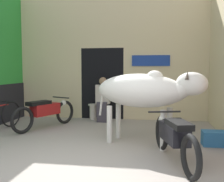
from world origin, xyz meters
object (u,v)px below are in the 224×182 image
(cow, at_px, (145,91))
(shopkeeper_seated, at_px, (103,98))
(motorcycle_near, at_px, (174,136))
(plastic_stool, at_px, (93,111))
(crate, at_px, (214,138))
(motorcycle_far, at_px, (45,111))

(cow, bearing_deg, shopkeeper_seated, 119.66)
(cow, relative_size, motorcycle_near, 1.16)
(motorcycle_near, distance_m, plastic_stool, 3.93)
(cow, relative_size, crate, 5.07)
(shopkeeper_seated, bearing_deg, plastic_stool, 146.68)
(motorcycle_near, xyz_separation_m, crate, (0.84, 1.07, -0.28))
(cow, distance_m, crate, 1.63)
(cow, relative_size, motorcycle_far, 1.20)
(motorcycle_near, height_order, motorcycle_far, motorcycle_far)
(motorcycle_near, height_order, plastic_stool, motorcycle_near)
(cow, xyz_separation_m, crate, (1.34, 0.15, -0.92))
(cow, relative_size, plastic_stool, 4.86)
(motorcycle_far, xyz_separation_m, shopkeeper_seated, (1.25, 1.11, 0.24))
(motorcycle_far, height_order, crate, motorcycle_far)
(cow, height_order, motorcycle_near, cow)
(cow, xyz_separation_m, shopkeeper_seated, (-1.25, 2.19, -0.39))
(plastic_stool, bearing_deg, crate, -37.80)
(motorcycle_far, relative_size, shopkeeper_seated, 1.48)
(crate, bearing_deg, cow, -173.77)
(plastic_stool, bearing_deg, motorcycle_near, -58.11)
(cow, height_order, motorcycle_far, cow)
(cow, distance_m, motorcycle_far, 2.79)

